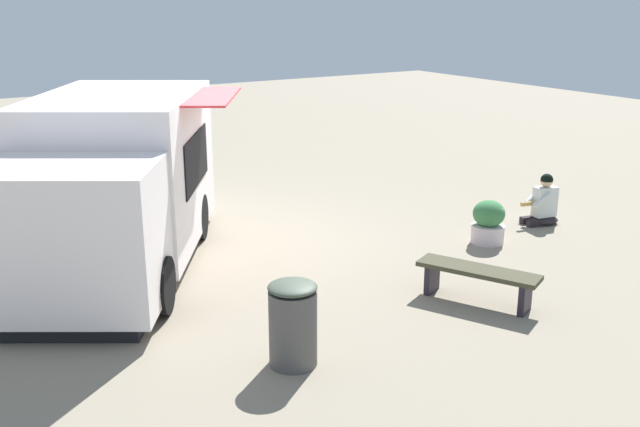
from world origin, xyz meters
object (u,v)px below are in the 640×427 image
(trash_bin, at_px, (293,323))
(person_customer, at_px, (543,204))
(food_truck, at_px, (113,189))
(plaza_bench, at_px, (478,277))
(planter_flowering_near, at_px, (488,222))

(trash_bin, bearing_deg, person_customer, 108.42)
(person_customer, bearing_deg, food_truck, -105.21)
(plaza_bench, height_order, trash_bin, trash_bin)
(person_customer, height_order, trash_bin, trash_bin)
(food_truck, bearing_deg, trash_bin, 9.87)
(person_customer, bearing_deg, trash_bin, -71.58)
(person_customer, height_order, planter_flowering_near, person_customer)
(planter_flowering_near, relative_size, trash_bin, 0.75)
(food_truck, height_order, plaza_bench, food_truck)
(food_truck, xyz_separation_m, planter_flowering_near, (2.10, 5.27, -0.81))
(planter_flowering_near, bearing_deg, plaza_bench, -47.72)
(person_customer, height_order, plaza_bench, person_customer)
(planter_flowering_near, height_order, plaza_bench, planter_flowering_near)
(food_truck, height_order, planter_flowering_near, food_truck)
(food_truck, bearing_deg, planter_flowering_near, 68.30)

